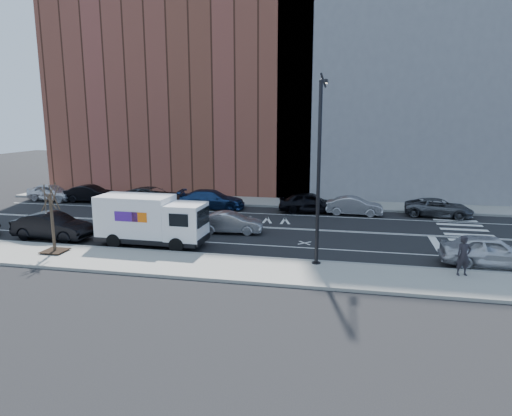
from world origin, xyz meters
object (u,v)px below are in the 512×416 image
at_px(driving_sedan, 231,223).
at_px(pedestrian, 464,256).
at_px(near_parked_front, 490,251).
at_px(far_parked_b, 91,194).
at_px(far_parked_a, 52,192).
at_px(fedex_van, 151,220).

relative_size(driving_sedan, pedestrian, 2.18).
bearing_deg(near_parked_front, far_parked_b, 68.49).
bearing_deg(pedestrian, driving_sedan, 139.22).
bearing_deg(far_parked_b, far_parked_a, 89.53).
bearing_deg(fedex_van, pedestrian, -6.16).
bearing_deg(pedestrian, far_parked_b, 137.46).
distance_m(fedex_van, driving_sedan, 5.36).
distance_m(fedex_van, far_parked_b, 15.97).
xyz_separation_m(far_parked_b, driving_sedan, (14.69, -7.87, -0.06)).
relative_size(fedex_van, driving_sedan, 1.57).
xyz_separation_m(far_parked_a, far_parked_b, (3.78, 0.11, -0.02)).
height_order(driving_sedan, pedestrian, pedestrian).
bearing_deg(driving_sedan, far_parked_a, 61.76).
bearing_deg(driving_sedan, fedex_van, 129.46).
xyz_separation_m(far_parked_a, driving_sedan, (18.46, -7.75, -0.08)).
bearing_deg(fedex_van, far_parked_a, 143.33).
height_order(far_parked_b, pedestrian, pedestrian).
xyz_separation_m(fedex_van, pedestrian, (16.41, -2.15, -0.44)).
bearing_deg(far_parked_b, fedex_van, -138.87).
relative_size(far_parked_a, near_parked_front, 0.94).
xyz_separation_m(driving_sedan, pedestrian, (12.66, -5.89, 0.41)).
relative_size(fedex_van, pedestrian, 3.43).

